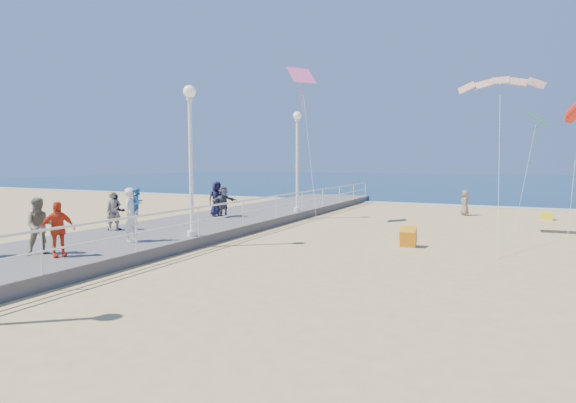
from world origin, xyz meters
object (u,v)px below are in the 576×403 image
at_px(spectator_1, 40,226).
at_px(spectator_5, 224,202).
at_px(spectator_7, 116,212).
at_px(beach_chair_right, 546,216).
at_px(lamp_post_mid, 190,145).
at_px(beach_walker_c, 465,203).
at_px(woman_holding_toddler, 132,215).
at_px(spectator_6, 114,211).
at_px(toddler_held, 138,202).
at_px(spectator_3, 57,229).
at_px(spectator_4, 217,199).
at_px(box_kite, 408,239).
at_px(lamp_post_far, 297,151).

height_order(spectator_1, spectator_5, spectator_1).
height_order(spectator_7, beach_chair_right, spectator_7).
xyz_separation_m(lamp_post_mid, beach_walker_c, (8.00, 14.64, -2.94)).
bearing_deg(beach_walker_c, woman_holding_toddler, -39.53).
bearing_deg(spectator_6, toddler_held, -89.12).
relative_size(spectator_1, spectator_3, 1.05).
relative_size(toddler_held, spectator_3, 0.61).
distance_m(spectator_4, spectator_6, 5.69).
distance_m(box_kite, beach_chair_right, 12.06).
distance_m(toddler_held, spectator_5, 6.96).
height_order(toddler_held, spectator_4, toddler_held).
relative_size(toddler_held, spectator_6, 0.62).
bearing_deg(spectator_3, woman_holding_toddler, 22.62).
bearing_deg(spectator_4, beach_walker_c, -14.96).
height_order(lamp_post_far, spectator_6, lamp_post_far).
height_order(spectator_4, beach_walker_c, spectator_4).
distance_m(lamp_post_far, spectator_4, 5.10).
height_order(spectator_3, spectator_7, spectator_3).
bearing_deg(toddler_held, spectator_1, 151.78).
xyz_separation_m(spectator_3, box_kite, (8.12, 7.95, -0.88)).
relative_size(lamp_post_far, spectator_5, 3.57).
xyz_separation_m(lamp_post_far, spectator_4, (-2.68, -3.60, -2.40)).
relative_size(woman_holding_toddler, spectator_4, 1.05).
bearing_deg(spectator_4, spectator_1, -141.36).
distance_m(spectator_3, spectator_5, 9.76).
xyz_separation_m(spectator_1, spectator_3, (0.76, -0.02, -0.04)).
distance_m(beach_walker_c, beach_chair_right, 4.11).
height_order(spectator_5, spectator_7, spectator_5).
distance_m(spectator_1, spectator_7, 4.68).
relative_size(lamp_post_far, beach_chair_right, 9.67).
bearing_deg(lamp_post_far, spectator_5, -119.95).
xyz_separation_m(spectator_1, spectator_5, (-0.26, 9.69, -0.07)).
bearing_deg(beach_walker_c, lamp_post_mid, -39.14).
xyz_separation_m(spectator_1, spectator_7, (-1.68, 4.37, -0.12)).
bearing_deg(lamp_post_far, spectator_1, -98.10).
relative_size(spectator_6, spectator_7, 1.08).
height_order(toddler_held, spectator_1, toddler_held).
distance_m(lamp_post_far, spectator_1, 13.81).
distance_m(lamp_post_far, woman_holding_toddler, 11.07).
bearing_deg(spectator_6, lamp_post_far, 7.49).
height_order(spectator_6, box_kite, spectator_6).
bearing_deg(toddler_held, spectator_6, 52.54).
xyz_separation_m(spectator_3, spectator_4, (-1.53, 9.87, 0.08)).
height_order(lamp_post_far, toddler_held, lamp_post_far).
bearing_deg(spectator_7, toddler_held, -87.63).
bearing_deg(spectator_1, toddler_held, 15.48).
relative_size(spectator_6, beach_walker_c, 1.05).
xyz_separation_m(lamp_post_far, spectator_5, (-2.17, -3.77, -2.52)).
bearing_deg(spectator_3, beach_walker_c, -1.90).
height_order(woman_holding_toddler, spectator_1, woman_holding_toddler).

